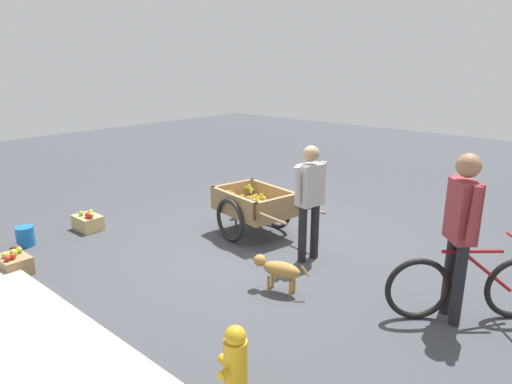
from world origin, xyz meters
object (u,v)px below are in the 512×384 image
Objects in this scene: plastic_bucket at (25,236)px; apple_crate at (88,222)px; dog at (278,269)px; bicycle at (468,286)px; cyclist_person at (461,223)px; fire_hydrant at (235,366)px; mixed_fruit_crate at (14,264)px; vendor_person at (310,194)px; fruit_cart at (254,207)px.

apple_crate is at bearing -93.91° from plastic_bucket.
bicycle is at bearing -155.15° from dog.
plastic_bucket is at bearing 21.79° from cyclist_person.
fire_hydrant is at bearing 164.79° from apple_crate.
bicycle reaches higher than plastic_bucket.
fire_hydrant is 3.61m from mixed_fruit_crate.
apple_crate is at bearing 13.48° from bicycle.
fire_hydrant reaches higher than plastic_bucket.
cyclist_person is at bearing -156.63° from dog.
vendor_person is 4.03m from plastic_bucket.
vendor_person is 0.89× the size of cyclist_person.
dog reaches higher than plastic_bucket.
dog is 1.49× the size of apple_crate.
apple_crate is (5.20, 1.25, -0.22)m from bicycle.
dog reaches higher than mixed_fruit_crate.
cyclist_person is 5.62m from plastic_bucket.
cyclist_person is at bearing 172.34° from fruit_cart.
cyclist_person is at bearing -158.21° from plastic_bucket.
bicycle is 1.95m from dog.
dog is (1.77, 0.82, -0.08)m from bicycle.
vendor_person is at bearing 170.26° from fruit_cart.
fruit_cart is 3.25m from plastic_bucket.
cyclist_person reaches higher than dog.
plastic_bucket is at bearing -30.58° from mixed_fruit_crate.
mixed_fruit_crate is at bearing 30.38° from bicycle.
fruit_cart reaches higher than fire_hydrant.
fruit_cart is at bearing -142.71° from apple_crate.
cyclist_person reaches higher than plastic_bucket.
cyclist_person reaches higher than mixed_fruit_crate.
fruit_cart is 3.23m from mixed_fruit_crate.
fruit_cart is 3.99× the size of apple_crate.
plastic_bucket is (3.49, 1.34, -0.13)m from dog.
mixed_fruit_crate reaches higher than plastic_bucket.
fire_hydrant reaches higher than apple_crate.
cyclist_person reaches higher than vendor_person.
apple_crate is at bearing -15.21° from fire_hydrant.
fruit_cart reaches higher than plastic_bucket.
fire_hydrant is (-1.14, 2.53, -0.56)m from vendor_person.
plastic_bucket is (2.10, 2.47, -0.30)m from fruit_cart.
mixed_fruit_crate is (4.48, 2.62, -0.23)m from bicycle.
dog is 3.46m from apple_crate.
fire_hydrant is (0.77, 2.32, -0.69)m from cyclist_person.
fruit_cart is at bearing -50.12° from fire_hydrant.
bicycle is at bearing -137.33° from cyclist_person.
dog is at bearing 24.85° from bicycle.
fruit_cart reaches higher than apple_crate.
bicycle is at bearing -149.62° from mixed_fruit_crate.
bicycle reaches higher than fruit_cart.
apple_crate is 1.00× the size of mixed_fruit_crate.
plastic_bucket is at bearing 86.09° from apple_crate.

